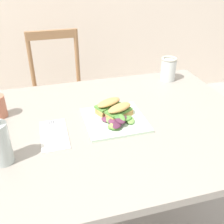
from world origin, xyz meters
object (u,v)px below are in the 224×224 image
sandwich_half_back (109,106)px  fork_on_napkin (53,131)px  dining_table (119,147)px  mason_jar_iced_tea (168,70)px  sandwich_half_front (119,111)px  bottle_cold_brew (0,145)px  chair_wooden_far (59,93)px  plate_lunch (115,120)px

sandwich_half_back → fork_on_napkin: 0.26m
dining_table → mason_jar_iced_tea: bearing=41.4°
dining_table → sandwich_half_front: bearing=71.3°
fork_on_napkin → sandwich_half_front: bearing=5.5°
bottle_cold_brew → mason_jar_iced_tea: (0.82, 0.47, -0.01)m
bottle_cold_brew → sandwich_half_front: bearing=18.9°
sandwich_half_front → sandwich_half_back: 0.06m
chair_wooden_far → fork_on_napkin: (-0.10, -0.95, 0.30)m
chair_wooden_far → plate_lunch: (0.15, -0.94, 0.30)m
sandwich_half_front → mason_jar_iced_tea: size_ratio=1.00×
dining_table → plate_lunch: plate_lunch is taller
dining_table → chair_wooden_far: 0.97m
fork_on_napkin → bottle_cold_brew: bottle_cold_brew is taller
dining_table → fork_on_napkin: fork_on_napkin is taller
bottle_cold_brew → chair_wooden_far: bearing=76.0°
chair_wooden_far → mason_jar_iced_tea: 0.89m
bottle_cold_brew → mason_jar_iced_tea: bearing=29.9°
fork_on_napkin → bottle_cold_brew: 0.22m
sandwich_half_back → bottle_cold_brew: (-0.41, -0.21, 0.03)m
plate_lunch → fork_on_napkin: (-0.25, -0.02, 0.00)m
chair_wooden_far → mason_jar_iced_tea: size_ratio=6.96×
sandwich_half_front → bottle_cold_brew: bottle_cold_brew is taller
plate_lunch → sandwich_half_back: size_ratio=1.96×
fork_on_napkin → mason_jar_iced_tea: mason_jar_iced_tea is taller
plate_lunch → bottle_cold_brew: bottle_cold_brew is taller
plate_lunch → bottle_cold_brew: (-0.42, -0.14, 0.06)m
sandwich_half_front → sandwich_half_back: bearing=118.3°
dining_table → bottle_cold_brew: (-0.44, -0.14, 0.20)m
sandwich_half_back → fork_on_napkin: size_ratio=0.67×
dining_table → sandwich_half_back: sandwich_half_back is taller
dining_table → sandwich_half_back: (-0.02, 0.07, 0.17)m
plate_lunch → mason_jar_iced_tea: mason_jar_iced_tea is taller
sandwich_half_front → bottle_cold_brew: (-0.44, -0.15, 0.03)m
chair_wooden_far → bottle_cold_brew: (-0.27, -1.08, 0.36)m
plate_lunch → mason_jar_iced_tea: size_ratio=1.96×
dining_table → bottle_cold_brew: size_ratio=5.68×
plate_lunch → fork_on_napkin: plate_lunch is taller
fork_on_napkin → mason_jar_iced_tea: size_ratio=1.48×
sandwich_half_back → sandwich_half_front: bearing=-61.7°
fork_on_napkin → bottle_cold_brew: (-0.17, -0.13, 0.06)m
chair_wooden_far → sandwich_half_back: 0.94m
plate_lunch → fork_on_napkin: bearing=-176.3°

